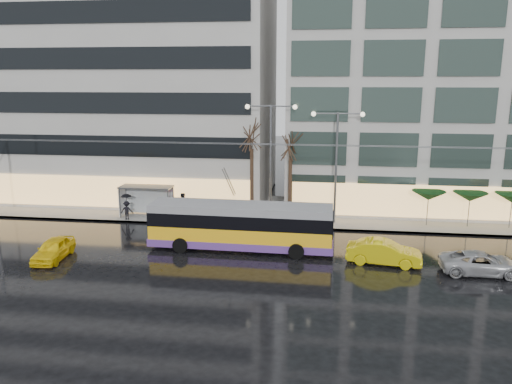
% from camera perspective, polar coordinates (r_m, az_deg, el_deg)
% --- Properties ---
extents(ground, '(140.00, 140.00, 0.00)m').
position_cam_1_polar(ground, '(29.82, -4.40, -9.06)').
color(ground, black).
rests_on(ground, ground).
extents(sidewalk, '(80.00, 10.00, 0.15)m').
position_cam_1_polar(sidewalk, '(42.67, 2.08, -2.10)').
color(sidewalk, gray).
rests_on(sidewalk, ground).
extents(kerb, '(80.00, 0.10, 0.15)m').
position_cam_1_polar(kerb, '(37.94, 1.37, -4.03)').
color(kerb, slate).
rests_on(kerb, ground).
extents(building_left, '(34.00, 14.00, 22.00)m').
position_cam_1_polar(building_left, '(50.94, -18.32, 12.32)').
color(building_left, '#A6A39E').
rests_on(building_left, sidewalk).
extents(building_right, '(32.00, 14.00, 25.00)m').
position_cam_1_polar(building_right, '(47.90, 24.17, 13.65)').
color(building_right, '#A6A39E').
rests_on(building_right, sidewalk).
extents(trolleybus, '(12.11, 4.83, 5.59)m').
position_cam_1_polar(trolleybus, '(32.95, -1.76, -4.08)').
color(trolleybus, yellow).
rests_on(trolleybus, ground).
extents(catenary, '(42.24, 5.12, 7.00)m').
position_cam_1_polar(catenary, '(35.97, -0.37, 1.89)').
color(catenary, '#595B60').
rests_on(catenary, ground).
extents(bus_shelter, '(4.20, 1.60, 2.51)m').
position_cam_1_polar(bus_shelter, '(41.34, -12.82, -0.22)').
color(bus_shelter, '#595B60').
rests_on(bus_shelter, sidewalk).
extents(street_lamp_near, '(3.96, 0.36, 9.03)m').
position_cam_1_polar(street_lamp_near, '(38.37, 1.70, 5.21)').
color(street_lamp_near, '#595B60').
rests_on(street_lamp_near, sidewalk).
extents(street_lamp_far, '(3.96, 0.36, 8.53)m').
position_cam_1_polar(street_lamp_far, '(38.24, 9.19, 4.61)').
color(street_lamp_far, '#595B60').
rests_on(street_lamp_far, sidewalk).
extents(tree_a, '(3.20, 3.20, 8.40)m').
position_cam_1_polar(tree_a, '(38.61, -0.49, 6.91)').
color(tree_a, black).
rests_on(tree_a, sidewalk).
extents(tree_b, '(3.20, 3.20, 7.70)m').
position_cam_1_polar(tree_b, '(38.59, 3.99, 5.85)').
color(tree_b, black).
rests_on(tree_b, sidewalk).
extents(parasol_a, '(2.50, 2.50, 2.65)m').
position_cam_1_polar(parasol_a, '(39.86, 19.12, -0.39)').
color(parasol_a, '#595B60').
rests_on(parasol_a, sidewalk).
extents(parasol_b, '(2.50, 2.50, 2.65)m').
position_cam_1_polar(parasol_b, '(40.58, 23.27, -0.51)').
color(parasol_b, '#595B60').
rests_on(parasol_b, sidewalk).
extents(parasol_c, '(2.50, 2.50, 2.65)m').
position_cam_1_polar(parasol_c, '(41.51, 27.25, -0.62)').
color(parasol_c, '#595B60').
rests_on(parasol_c, sidewalk).
extents(taxi_a, '(1.86, 4.00, 1.32)m').
position_cam_1_polar(taxi_a, '(33.91, -22.14, -6.07)').
color(taxi_a, yellow).
rests_on(taxi_a, ground).
extents(taxi_b, '(4.69, 2.22, 1.48)m').
position_cam_1_polar(taxi_b, '(31.63, 14.40, -6.69)').
color(taxi_b, '#DAC50B').
rests_on(taxi_b, ground).
extents(sedan_silver, '(4.65, 2.15, 1.29)m').
position_cam_1_polar(sedan_silver, '(32.03, 24.33, -7.41)').
color(sedan_silver, '#A3A3A7').
rests_on(sedan_silver, ground).
extents(pedestrian_a, '(1.20, 1.21, 2.19)m').
position_cam_1_polar(pedestrian_a, '(40.88, -9.88, -0.75)').
color(pedestrian_a, black).
rests_on(pedestrian_a, sidewalk).
extents(pedestrian_b, '(1.03, 0.88, 1.84)m').
position_cam_1_polar(pedestrian_b, '(41.14, -8.39, -1.38)').
color(pedestrian_b, black).
rests_on(pedestrian_b, sidewalk).
extents(pedestrian_c, '(1.04, 0.93, 2.11)m').
position_cam_1_polar(pedestrian_c, '(40.66, -14.57, -1.54)').
color(pedestrian_c, black).
rests_on(pedestrian_c, sidewalk).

